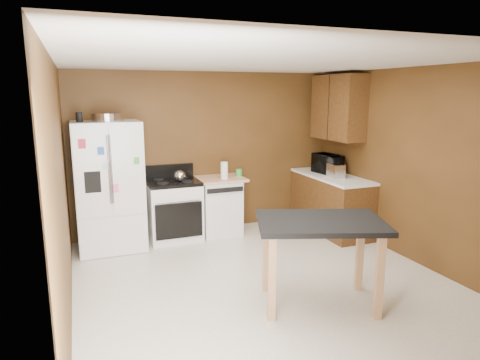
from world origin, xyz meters
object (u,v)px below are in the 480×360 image
roasting_pan (108,117)px  island (320,233)px  pen_cup (79,117)px  kettle (180,176)px  paper_towel (224,170)px  toaster (336,171)px  dishwasher (219,205)px  green_canister (239,172)px  microwave (328,165)px  refrigerator (109,186)px  gas_range (174,209)px

roasting_pan → island: 3.25m
pen_cup → kettle: (1.32, 0.03, -0.88)m
paper_towel → toaster: bearing=-19.1°
roasting_pan → pen_cup: (-0.36, -0.03, 0.01)m
roasting_pan → dishwasher: size_ratio=0.49×
green_canister → dishwasher: (-0.34, -0.02, -0.49)m
island → toaster: bearing=53.1°
paper_towel → toaster: size_ratio=0.91×
roasting_pan → microwave: roasting_pan is taller
paper_towel → green_canister: paper_towel is taller
green_canister → toaster: toaster is taller
kettle → dishwasher: 0.84m
paper_towel → refrigerator: size_ratio=0.14×
toaster → gas_range: toaster is taller
kettle → gas_range: (-0.08, 0.11, -0.52)m
roasting_pan → refrigerator: (-0.04, 0.04, -0.95)m
microwave → roasting_pan: bearing=79.7°
kettle → refrigerator: 1.00m
green_canister → dishwasher: 0.60m
pen_cup → microwave: (3.70, -0.16, -0.82)m
roasting_pan → pen_cup: 0.36m
microwave → toaster: bearing=161.1°
paper_towel → roasting_pan: bearing=-179.5°
roasting_pan → dishwasher: roasting_pan is taller
microwave → island: (-1.51, -2.25, -0.27)m
green_canister → dishwasher: bearing=-177.0°
roasting_pan → kettle: roasting_pan is taller
green_canister → gas_range: (-1.06, -0.04, -0.48)m
kettle → island: size_ratio=0.11×
refrigerator → island: bearing=-53.1°
paper_towel → gas_range: (-0.78, 0.09, -0.56)m
green_canister → microwave: (1.40, -0.34, 0.10)m
roasting_pan → paper_towel: 1.85m
gas_range → paper_towel: bearing=-6.3°
paper_towel → island: paper_towel is taller
roasting_pan → island: (1.83, -2.45, -1.08)m
kettle → dishwasher: kettle is taller
microwave → island: 2.72m
microwave → refrigerator: 3.39m
kettle → refrigerator: refrigerator is taller
gas_range → roasting_pan: bearing=-173.4°
paper_towel → gas_range: size_ratio=0.23×
pen_cup → toaster: (3.63, -0.51, -0.86)m
microwave → dishwasher: bearing=72.6°
roasting_pan → island: roasting_pan is taller
toaster → island: 2.40m
paper_towel → refrigerator: (-1.69, 0.03, -0.12)m
pen_cup → refrigerator: size_ratio=0.07×
pen_cup → gas_range: 1.87m
refrigerator → island: (1.87, -2.49, -0.13)m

